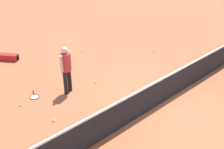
{
  "coord_description": "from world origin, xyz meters",
  "views": [
    {
      "loc": [
        5.93,
        4.25,
        5.06
      ],
      "look_at": [
        0.87,
        -1.3,
        0.9
      ],
      "focal_mm": 43.05,
      "sensor_mm": 36.0,
      "label": 1
    }
  ],
  "objects_px": {
    "tennis_ball_near_player": "(180,75)",
    "tennis_ball_by_net": "(20,105)",
    "player_near_side": "(66,66)",
    "tennis_ball_baseline": "(96,82)",
    "tennis_ball_stray_left": "(53,120)",
    "tennis_ball_stray_right": "(82,51)",
    "tennis_racket_near_player": "(34,97)",
    "tennis_ball_midcourt": "(155,51)",
    "equipment_bag": "(10,57)"
  },
  "relations": [
    {
      "from": "tennis_ball_stray_right",
      "to": "tennis_racket_near_player",
      "type": "bearing_deg",
      "value": 29.84
    },
    {
      "from": "player_near_side",
      "to": "tennis_ball_near_player",
      "type": "distance_m",
      "value": 4.38
    },
    {
      "from": "tennis_ball_by_net",
      "to": "tennis_ball_stray_left",
      "type": "relative_size",
      "value": 1.0
    },
    {
      "from": "tennis_ball_near_player",
      "to": "tennis_ball_baseline",
      "type": "height_order",
      "value": "same"
    },
    {
      "from": "tennis_racket_near_player",
      "to": "tennis_ball_stray_left",
      "type": "xyz_separation_m",
      "value": [
        0.22,
        1.57,
        0.02
      ]
    },
    {
      "from": "tennis_racket_near_player",
      "to": "equipment_bag",
      "type": "xyz_separation_m",
      "value": [
        -0.6,
        -3.28,
        0.13
      ]
    },
    {
      "from": "tennis_ball_by_net",
      "to": "tennis_racket_near_player",
      "type": "bearing_deg",
      "value": -164.26
    },
    {
      "from": "tennis_ball_by_net",
      "to": "tennis_ball_stray_left",
      "type": "height_order",
      "value": "same"
    },
    {
      "from": "player_near_side",
      "to": "tennis_ball_near_player",
      "type": "xyz_separation_m",
      "value": [
        -3.8,
        1.95,
        -0.98
      ]
    },
    {
      "from": "tennis_ball_near_player",
      "to": "equipment_bag",
      "type": "xyz_separation_m",
      "value": [
        4.24,
        -5.75,
        0.11
      ]
    },
    {
      "from": "player_near_side",
      "to": "tennis_ball_baseline",
      "type": "height_order",
      "value": "player_near_side"
    },
    {
      "from": "tennis_ball_stray_left",
      "to": "player_near_side",
      "type": "bearing_deg",
      "value": -139.79
    },
    {
      "from": "tennis_ball_stray_right",
      "to": "tennis_ball_baseline",
      "type": "bearing_deg",
      "value": 63.37
    },
    {
      "from": "tennis_ball_by_net",
      "to": "tennis_ball_baseline",
      "type": "distance_m",
      "value": 2.75
    },
    {
      "from": "tennis_ball_near_player",
      "to": "tennis_ball_stray_right",
      "type": "height_order",
      "value": "same"
    },
    {
      "from": "tennis_racket_near_player",
      "to": "tennis_ball_near_player",
      "type": "bearing_deg",
      "value": 153.02
    },
    {
      "from": "player_near_side",
      "to": "tennis_ball_near_player",
      "type": "bearing_deg",
      "value": 152.82
    },
    {
      "from": "tennis_ball_stray_left",
      "to": "tennis_ball_stray_right",
      "type": "distance_m",
      "value": 5.1
    },
    {
      "from": "tennis_ball_stray_left",
      "to": "tennis_ball_stray_right",
      "type": "bearing_deg",
      "value": -135.97
    },
    {
      "from": "tennis_ball_near_player",
      "to": "tennis_ball_by_net",
      "type": "bearing_deg",
      "value": -22.99
    },
    {
      "from": "tennis_ball_midcourt",
      "to": "tennis_ball_baseline",
      "type": "distance_m",
      "value": 3.85
    },
    {
      "from": "tennis_racket_near_player",
      "to": "tennis_ball_stray_right",
      "type": "height_order",
      "value": "tennis_ball_stray_right"
    },
    {
      "from": "tennis_ball_near_player",
      "to": "tennis_ball_by_net",
      "type": "relative_size",
      "value": 1.0
    },
    {
      "from": "tennis_ball_by_net",
      "to": "equipment_bag",
      "type": "distance_m",
      "value": 3.65
    },
    {
      "from": "tennis_ball_stray_left",
      "to": "equipment_bag",
      "type": "relative_size",
      "value": 0.08
    },
    {
      "from": "tennis_ball_midcourt",
      "to": "tennis_ball_stray_right",
      "type": "height_order",
      "value": "same"
    },
    {
      "from": "tennis_ball_baseline",
      "to": "tennis_ball_stray_left",
      "type": "bearing_deg",
      "value": 20.83
    },
    {
      "from": "tennis_ball_stray_left",
      "to": "tennis_ball_stray_right",
      "type": "relative_size",
      "value": 1.0
    },
    {
      "from": "tennis_ball_midcourt",
      "to": "tennis_ball_stray_left",
      "type": "height_order",
      "value": "same"
    },
    {
      "from": "tennis_ball_stray_right",
      "to": "equipment_bag",
      "type": "height_order",
      "value": "equipment_bag"
    },
    {
      "from": "player_near_side",
      "to": "equipment_bag",
      "type": "distance_m",
      "value": 3.92
    },
    {
      "from": "tennis_racket_near_player",
      "to": "tennis_ball_baseline",
      "type": "relative_size",
      "value": 9.18
    },
    {
      "from": "tennis_ball_midcourt",
      "to": "equipment_bag",
      "type": "height_order",
      "value": "equipment_bag"
    },
    {
      "from": "player_near_side",
      "to": "tennis_ball_near_player",
      "type": "height_order",
      "value": "player_near_side"
    },
    {
      "from": "tennis_racket_near_player",
      "to": "player_near_side",
      "type": "bearing_deg",
      "value": 153.76
    },
    {
      "from": "tennis_ball_midcourt",
      "to": "equipment_bag",
      "type": "xyz_separation_m",
      "value": [
        5.35,
        -3.59,
        0.11
      ]
    },
    {
      "from": "player_near_side",
      "to": "tennis_ball_by_net",
      "type": "bearing_deg",
      "value": -12.08
    },
    {
      "from": "player_near_side",
      "to": "tennis_ball_stray_right",
      "type": "relative_size",
      "value": 25.76
    },
    {
      "from": "equipment_bag",
      "to": "tennis_ball_near_player",
      "type": "bearing_deg",
      "value": 126.4
    },
    {
      "from": "tennis_ball_by_net",
      "to": "tennis_ball_stray_left",
      "type": "distance_m",
      "value": 1.45
    },
    {
      "from": "tennis_ball_baseline",
      "to": "tennis_ball_stray_right",
      "type": "height_order",
      "value": "same"
    },
    {
      "from": "tennis_ball_midcourt",
      "to": "tennis_ball_stray_left",
      "type": "xyz_separation_m",
      "value": [
        6.17,
        1.27,
        0.0
      ]
    },
    {
      "from": "player_near_side",
      "to": "tennis_ball_midcourt",
      "type": "xyz_separation_m",
      "value": [
        -4.92,
        -0.21,
        -0.98
      ]
    },
    {
      "from": "equipment_bag",
      "to": "tennis_ball_stray_left",
      "type": "bearing_deg",
      "value": 80.45
    },
    {
      "from": "player_near_side",
      "to": "tennis_racket_near_player",
      "type": "xyz_separation_m",
      "value": [
        1.03,
        -0.51,
        -1.0
      ]
    },
    {
      "from": "tennis_ball_near_player",
      "to": "tennis_ball_stray_left",
      "type": "distance_m",
      "value": 5.13
    },
    {
      "from": "tennis_racket_near_player",
      "to": "tennis_ball_baseline",
      "type": "height_order",
      "value": "tennis_ball_baseline"
    },
    {
      "from": "tennis_ball_by_net",
      "to": "tennis_ball_stray_right",
      "type": "bearing_deg",
      "value": -152.01
    },
    {
      "from": "tennis_ball_baseline",
      "to": "equipment_bag",
      "type": "height_order",
      "value": "equipment_bag"
    },
    {
      "from": "player_near_side",
      "to": "tennis_ball_baseline",
      "type": "distance_m",
      "value": 1.47
    }
  ]
}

